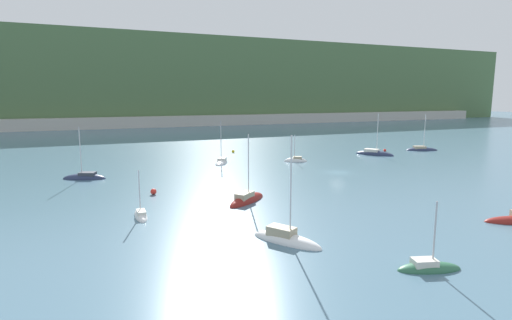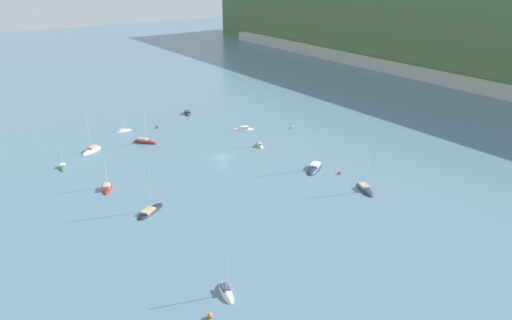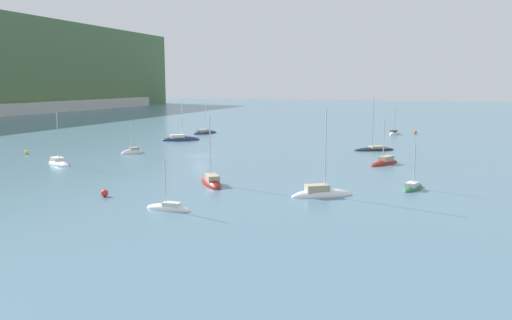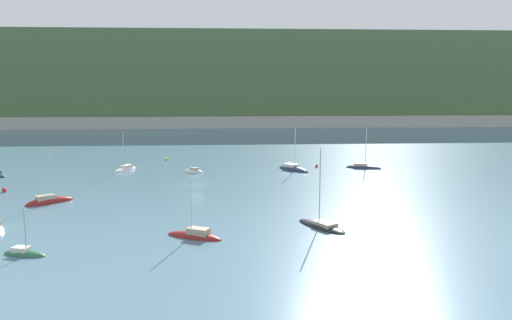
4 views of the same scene
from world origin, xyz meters
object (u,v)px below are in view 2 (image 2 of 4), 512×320
(sailboat_6, at_px, (243,129))
(mooring_buoy_2, at_px, (292,127))
(mooring_buoy_3, at_px, (340,173))
(sailboat_3, at_px, (260,146))
(sailboat_1, at_px, (107,188))
(sailboat_10, at_px, (150,211))
(sailboat_5, at_px, (63,168))
(sailboat_8, at_px, (92,151))
(mooring_buoy_0, at_px, (210,316))
(sailboat_7, at_px, (145,142))
(sailboat_0, at_px, (123,131))
(sailboat_9, at_px, (226,293))
(sailboat_2, at_px, (187,113))
(mooring_buoy_1, at_px, (157,127))
(sailboat_4, at_px, (314,169))
(sailboat_11, at_px, (365,190))

(sailboat_6, height_order, mooring_buoy_2, sailboat_6)
(mooring_buoy_3, bearing_deg, sailboat_3, -170.00)
(sailboat_1, relative_size, sailboat_10, 0.73)
(sailboat_1, distance_m, mooring_buoy_3, 55.67)
(sailboat_3, bearing_deg, mooring_buoy_2, -44.19)
(sailboat_5, xyz_separation_m, sailboat_8, (-7.51, 9.79, 0.05))
(mooring_buoy_0, bearing_deg, sailboat_7, 163.77)
(sailboat_0, relative_size, sailboat_9, 0.70)
(sailboat_2, distance_m, sailboat_8, 42.31)
(sailboat_0, relative_size, sailboat_10, 0.54)
(sailboat_9, bearing_deg, sailboat_6, 158.73)
(sailboat_7, bearing_deg, sailboat_1, -75.83)
(mooring_buoy_1, bearing_deg, sailboat_4, 19.43)
(sailboat_8, height_order, mooring_buoy_3, sailboat_8)
(sailboat_4, xyz_separation_m, sailboat_7, (-42.74, -27.39, 0.01))
(sailboat_0, distance_m, mooring_buoy_1, 10.37)
(sailboat_1, xyz_separation_m, sailboat_3, (-2.92, 45.18, -0.05))
(mooring_buoy_1, bearing_deg, sailboat_6, 51.58)
(mooring_buoy_2, bearing_deg, sailboat_0, -121.15)
(sailboat_8, distance_m, sailboat_9, 74.93)
(sailboat_4, bearing_deg, sailboat_7, -91.53)
(sailboat_0, relative_size, sailboat_3, 0.92)
(sailboat_6, distance_m, mooring_buoy_2, 15.44)
(mooring_buoy_0, bearing_deg, sailboat_5, -178.17)
(sailboat_10, bearing_deg, mooring_buoy_0, -132.04)
(mooring_buoy_2, bearing_deg, sailboat_9, -45.58)
(sailboat_3, bearing_deg, sailboat_10, 137.49)
(sailboat_3, distance_m, mooring_buoy_1, 35.96)
(sailboat_10, bearing_deg, mooring_buoy_3, -42.00)
(sailboat_0, distance_m, sailboat_6, 36.78)
(sailboat_7, relative_size, mooring_buoy_2, 14.01)
(sailboat_8, bearing_deg, mooring_buoy_3, 100.35)
(mooring_buoy_1, bearing_deg, sailboat_5, -64.07)
(sailboat_2, bearing_deg, mooring_buoy_1, 143.24)
(sailboat_3, height_order, sailboat_11, sailboat_11)
(sailboat_0, height_order, sailboat_7, sailboat_7)
(sailboat_6, bearing_deg, sailboat_10, 65.43)
(sailboat_4, distance_m, sailboat_11, 16.00)
(sailboat_3, height_order, mooring_buoy_1, sailboat_3)
(mooring_buoy_0, xyz_separation_m, mooring_buoy_1, (-87.10, 30.90, 0.01))
(sailboat_11, xyz_separation_m, mooring_buoy_2, (-45.09, 14.48, 0.25))
(sailboat_5, height_order, sailboat_9, sailboat_9)
(sailboat_7, bearing_deg, sailboat_2, 92.31)
(sailboat_4, relative_size, sailboat_5, 1.72)
(mooring_buoy_1, bearing_deg, sailboat_0, -106.31)
(sailboat_7, bearing_deg, sailboat_5, -113.95)
(sailboat_1, bearing_deg, mooring_buoy_2, -55.19)
(sailboat_3, relative_size, sailboat_11, 0.66)
(sailboat_0, xyz_separation_m, mooring_buoy_1, (2.91, 9.95, 0.34))
(sailboat_6, xyz_separation_m, sailboat_10, (34.21, -45.76, -0.03))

